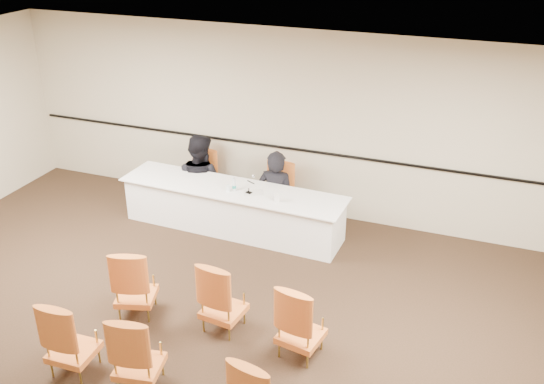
{
  "coord_description": "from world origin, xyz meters",
  "views": [
    {
      "loc": [
        2.79,
        -4.61,
        4.69
      ],
      "look_at": [
        0.04,
        2.6,
        0.97
      ],
      "focal_mm": 40.0,
      "sensor_mm": 36.0,
      "label": 1
    }
  ],
  "objects_px": {
    "panel_table": "(233,209)",
    "aud_chair_front_left": "(135,281)",
    "microphone": "(249,185)",
    "drinking_glass": "(228,188)",
    "water_bottle": "(234,184)",
    "coffee_cup": "(277,197)",
    "panelist_second_chair": "(200,180)",
    "aud_chair_back_left": "(71,335)",
    "panelist_main_chair": "(276,194)",
    "panelist_main": "(276,201)",
    "aud_chair_front_right": "(301,320)",
    "panelist_second": "(200,184)",
    "aud_chair_back_mid": "(138,349)",
    "aud_chair_front_mid": "(223,295)"
  },
  "relations": [
    {
      "from": "panel_table",
      "to": "water_bottle",
      "type": "distance_m",
      "value": 0.47
    },
    {
      "from": "panelist_main",
      "to": "panelist_second_chair",
      "type": "height_order",
      "value": "panelist_main"
    },
    {
      "from": "panel_table",
      "to": "aud_chair_front_left",
      "type": "xyz_separation_m",
      "value": [
        -0.23,
        -2.39,
        0.12
      ]
    },
    {
      "from": "aud_chair_front_mid",
      "to": "aud_chair_back_mid",
      "type": "bearing_deg",
      "value": -103.23
    },
    {
      "from": "panelist_second_chair",
      "to": "drinking_glass",
      "type": "bearing_deg",
      "value": -37.13
    },
    {
      "from": "water_bottle",
      "to": "drinking_glass",
      "type": "bearing_deg",
      "value": -136.84
    },
    {
      "from": "panel_table",
      "to": "aud_chair_front_right",
      "type": "relative_size",
      "value": 3.77
    },
    {
      "from": "drinking_glass",
      "to": "panelist_second_chair",
      "type": "bearing_deg",
      "value": 140.75
    },
    {
      "from": "aud_chair_front_left",
      "to": "water_bottle",
      "type": "bearing_deg",
      "value": 65.39
    },
    {
      "from": "aud_chair_back_mid",
      "to": "panelist_main_chair",
      "type": "bearing_deg",
      "value": 78.9
    },
    {
      "from": "panelist_main",
      "to": "aud_chair_back_mid",
      "type": "distance_m",
      "value": 3.99
    },
    {
      "from": "panelist_second",
      "to": "water_bottle",
      "type": "height_order",
      "value": "panelist_second"
    },
    {
      "from": "microphone",
      "to": "aud_chair_front_mid",
      "type": "bearing_deg",
      "value": -65.77
    },
    {
      "from": "microphone",
      "to": "aud_chair_front_right",
      "type": "distance_m",
      "value": 2.85
    },
    {
      "from": "coffee_cup",
      "to": "panelist_main_chair",
      "type": "bearing_deg",
      "value": 111.8
    },
    {
      "from": "panel_table",
      "to": "panelist_main",
      "type": "distance_m",
      "value": 0.74
    },
    {
      "from": "panelist_main",
      "to": "coffee_cup",
      "type": "distance_m",
      "value": 0.88
    },
    {
      "from": "microphone",
      "to": "drinking_glass",
      "type": "height_order",
      "value": "microphone"
    },
    {
      "from": "panel_table",
      "to": "coffee_cup",
      "type": "distance_m",
      "value": 0.94
    },
    {
      "from": "panel_table",
      "to": "microphone",
      "type": "height_order",
      "value": "microphone"
    },
    {
      "from": "aud_chair_back_left",
      "to": "drinking_glass",
      "type": "bearing_deg",
      "value": 82.51
    },
    {
      "from": "aud_chair_front_right",
      "to": "panelist_main_chair",
      "type": "bearing_deg",
      "value": 125.17
    },
    {
      "from": "panelist_main",
      "to": "aud_chair_back_left",
      "type": "relative_size",
      "value": 1.81
    },
    {
      "from": "panel_table",
      "to": "water_bottle",
      "type": "bearing_deg",
      "value": -37.98
    },
    {
      "from": "drinking_glass",
      "to": "water_bottle",
      "type": "bearing_deg",
      "value": 43.16
    },
    {
      "from": "panelist_second_chair",
      "to": "aud_chair_back_left",
      "type": "xyz_separation_m",
      "value": [
        0.54,
        -4.1,
        0.0
      ]
    },
    {
      "from": "microphone",
      "to": "drinking_glass",
      "type": "relative_size",
      "value": 2.56
    },
    {
      "from": "panelist_second_chair",
      "to": "coffee_cup",
      "type": "bearing_deg",
      "value": -22.38
    },
    {
      "from": "aud_chair_back_left",
      "to": "panel_table",
      "type": "bearing_deg",
      "value": 82.64
    },
    {
      "from": "panel_table",
      "to": "panelist_second",
      "type": "relative_size",
      "value": 2.02
    },
    {
      "from": "water_bottle",
      "to": "aud_chair_front_left",
      "type": "height_order",
      "value": "aud_chair_front_left"
    },
    {
      "from": "water_bottle",
      "to": "aud_chair_front_mid",
      "type": "distance_m",
      "value": 2.4
    },
    {
      "from": "drinking_glass",
      "to": "coffee_cup",
      "type": "height_order",
      "value": "coffee_cup"
    },
    {
      "from": "panel_table",
      "to": "panelist_main_chair",
      "type": "xyz_separation_m",
      "value": [
        0.53,
        0.52,
        0.12
      ]
    },
    {
      "from": "coffee_cup",
      "to": "drinking_glass",
      "type": "bearing_deg",
      "value": 175.5
    },
    {
      "from": "microphone",
      "to": "water_bottle",
      "type": "xyz_separation_m",
      "value": [
        -0.25,
        0.02,
        -0.02
      ]
    },
    {
      "from": "panelist_main_chair",
      "to": "drinking_glass",
      "type": "height_order",
      "value": "panelist_main_chair"
    },
    {
      "from": "panelist_second_chair",
      "to": "aud_chair_front_left",
      "type": "bearing_deg",
      "value": -76.07
    },
    {
      "from": "panelist_main_chair",
      "to": "panelist_second_chair",
      "type": "xyz_separation_m",
      "value": [
        -1.38,
        0.05,
        0.0
      ]
    },
    {
      "from": "panelist_second",
      "to": "aud_chair_back_left",
      "type": "distance_m",
      "value": 4.13
    },
    {
      "from": "panelist_second_chair",
      "to": "aud_chair_front_left",
      "type": "distance_m",
      "value": 3.03
    },
    {
      "from": "microphone",
      "to": "aud_chair_front_right",
      "type": "height_order",
      "value": "microphone"
    },
    {
      "from": "coffee_cup",
      "to": "aud_chair_back_left",
      "type": "bearing_deg",
      "value": -108.55
    },
    {
      "from": "panelist_main",
      "to": "aud_chair_front_right",
      "type": "distance_m",
      "value": 3.23
    },
    {
      "from": "aud_chair_front_right",
      "to": "panelist_second",
      "type": "bearing_deg",
      "value": 142.69
    },
    {
      "from": "panelist_second_chair",
      "to": "panelist_main",
      "type": "bearing_deg",
      "value": -0.0
    },
    {
      "from": "panel_table",
      "to": "aud_chair_back_left",
      "type": "distance_m",
      "value": 3.54
    },
    {
      "from": "panelist_main",
      "to": "water_bottle",
      "type": "distance_m",
      "value": 0.88
    },
    {
      "from": "aud_chair_front_left",
      "to": "panelist_second",
      "type": "bearing_deg",
      "value": 84.45
    },
    {
      "from": "coffee_cup",
      "to": "aud_chair_front_right",
      "type": "bearing_deg",
      "value": -63.23
    }
  ]
}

